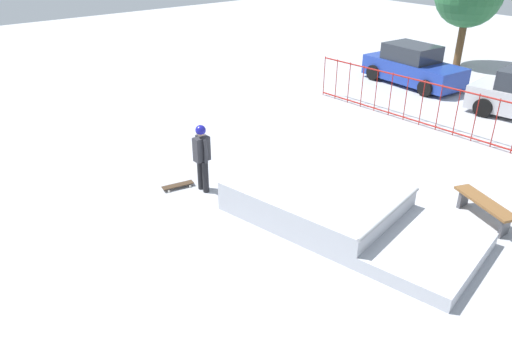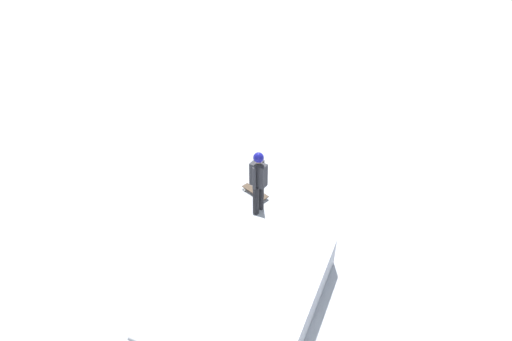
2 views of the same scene
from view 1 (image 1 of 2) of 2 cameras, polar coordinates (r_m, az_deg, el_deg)
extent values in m
plane|color=#A8AAB2|center=(11.60, 9.50, -4.58)|extent=(60.00, 60.00, 0.00)
cube|color=#B0B3BB|center=(11.27, 6.87, -3.32)|extent=(4.05, 3.26, 0.70)
cube|color=#B0B3BB|center=(10.42, 19.39, -8.85)|extent=(2.28, 2.91, 0.30)
cylinder|color=gray|center=(10.38, 15.28, -4.72)|extent=(0.60, 2.56, 0.08)
cylinder|color=black|center=(12.26, -6.43, -0.38)|extent=(0.15, 0.15, 0.82)
cylinder|color=black|center=(12.09, -5.85, -0.74)|extent=(0.15, 0.15, 0.82)
cube|color=#2D2D33|center=(11.87, -6.30, 2.49)|extent=(0.23, 0.38, 0.60)
cylinder|color=#2D2D33|center=(12.01, -6.77, 2.75)|extent=(0.09, 0.09, 0.60)
cylinder|color=#2D2D33|center=(11.74, -5.82, 2.23)|extent=(0.09, 0.09, 0.60)
sphere|color=tan|center=(11.70, -6.41, 4.51)|extent=(0.22, 0.22, 0.22)
sphere|color=navy|center=(11.69, -6.42, 4.64)|extent=(0.25, 0.25, 0.25)
cube|color=#3F2D1E|center=(12.51, -9.01, -1.66)|extent=(0.34, 0.82, 0.02)
cylinder|color=silver|center=(12.72, -7.99, -1.38)|extent=(0.04, 0.06, 0.06)
cylinder|color=silver|center=(12.52, -7.61, -1.81)|extent=(0.04, 0.06, 0.06)
cylinder|color=silver|center=(12.56, -10.37, -1.93)|extent=(0.04, 0.06, 0.06)
cylinder|color=silver|center=(12.37, -10.03, -2.38)|extent=(0.04, 0.06, 0.06)
cylinder|color=maroon|center=(15.91, 25.43, 7.60)|extent=(12.69, 0.56, 0.05)
cylinder|color=maroon|center=(16.34, 24.52, 3.14)|extent=(12.69, 0.56, 0.05)
cylinder|color=maroon|center=(19.36, 7.88, 10.76)|extent=(0.03, 0.03, 1.50)
cylinder|color=maroon|center=(18.99, 9.26, 10.35)|extent=(0.03, 0.03, 1.50)
cylinder|color=maroon|center=(18.62, 10.68, 9.92)|extent=(0.03, 0.03, 1.50)
cylinder|color=maroon|center=(18.27, 12.16, 9.47)|extent=(0.03, 0.03, 1.50)
cylinder|color=maroon|center=(17.93, 13.70, 8.99)|extent=(0.03, 0.03, 1.50)
cylinder|color=maroon|center=(17.61, 15.28, 8.48)|extent=(0.03, 0.03, 1.50)
cylinder|color=maroon|center=(17.30, 16.92, 7.96)|extent=(0.03, 0.03, 1.50)
cylinder|color=maroon|center=(17.01, 18.61, 7.40)|extent=(0.03, 0.03, 1.50)
cylinder|color=maroon|center=(16.73, 20.36, 6.82)|extent=(0.03, 0.03, 1.50)
cylinder|color=maroon|center=(16.47, 22.16, 6.22)|extent=(0.03, 0.03, 1.50)
cylinder|color=maroon|center=(16.23, 24.01, 5.58)|extent=(0.03, 0.03, 1.50)
cylinder|color=maroon|center=(16.01, 25.91, 4.93)|extent=(0.03, 0.03, 1.50)
cube|color=brown|center=(11.98, 24.94, -3.37)|extent=(1.64, 0.94, 0.06)
cube|color=#4C4C51|center=(11.70, 26.76, -5.86)|extent=(0.08, 0.36, 0.42)
cube|color=#4C4C51|center=(12.50, 22.83, -2.95)|extent=(0.08, 0.36, 0.42)
cube|color=#1E3899|center=(21.60, 17.69, 10.90)|extent=(4.22, 2.01, 0.80)
cube|color=#262B33|center=(21.56, 17.54, 12.87)|extent=(2.11, 1.65, 0.64)
cylinder|color=black|center=(21.57, 21.83, 9.57)|extent=(0.65, 0.27, 0.64)
cylinder|color=black|center=(20.23, 19.00, 8.99)|extent=(0.65, 0.27, 0.64)
cylinder|color=black|center=(23.12, 16.37, 11.43)|extent=(0.65, 0.27, 0.64)
cylinder|color=black|center=(21.87, 13.42, 10.95)|extent=(0.65, 0.27, 0.64)
cylinder|color=black|center=(20.26, 26.52, 7.66)|extent=(0.66, 0.30, 0.64)
cylinder|color=black|center=(18.71, 24.75, 6.62)|extent=(0.66, 0.30, 0.64)
cylinder|color=brown|center=(25.26, 22.57, 13.71)|extent=(0.33, 0.33, 2.34)
camera|label=2|loc=(10.71, 43.61, 27.34)|focal=30.79mm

